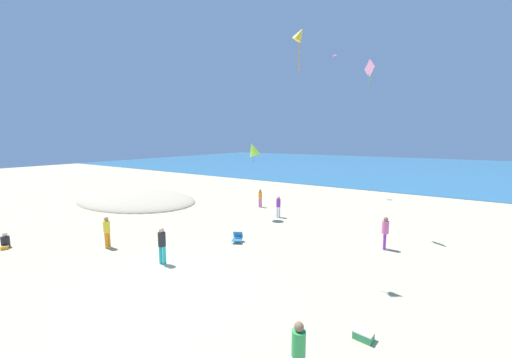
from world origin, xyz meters
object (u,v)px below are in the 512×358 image
Objects in this scene: person_2 at (385,231)px; person_4 at (162,243)px; person_0 at (278,205)px; person_1 at (298,350)px; person_5 at (107,230)px; cooler_box at (363,335)px; kite_magenta at (334,55)px; person_3 at (5,242)px; person_6 at (260,197)px; beach_chair_near_camera at (237,237)px; kite_yellow at (299,35)px; kite_lime at (253,149)px; kite_pink at (369,69)px.

person_4 is at bearing -147.48° from person_2.
person_1 reaches higher than person_0.
person_5 reaches higher than person_0.
person_4 is (-8.65, 0.20, 0.83)m from cooler_box.
person_2 is at bearing -59.87° from kite_magenta.
person_6 is (5.86, 14.68, 0.54)m from person_3.
beach_chair_near_camera is at bearing 62.74° from person_3.
person_6 is 14.31m from kite_yellow.
person_4 is at bearing 178.66° from cooler_box.
person_6 is at bearing 93.20° from person_3.
person_1 reaches higher than cooler_box.
person_3 is (-9.27, -7.19, 0.04)m from beach_chair_near_camera.
cooler_box is at bearing -42.36° from kite_lime.
kite_magenta is 0.67× the size of kite_pink.
person_4 reaches higher than person_5.
person_6 is (-3.41, 7.50, 0.58)m from beach_chair_near_camera.
kite_magenta reaches higher than person_5.
beach_chair_near_camera is 6.76m from kite_lime.
kite_lime is (-8.90, 11.31, 3.84)m from person_1.
person_1 is 17.49m from person_6.
person_0 is at bearing 130.01° from cooler_box.
kite_magenta reaches higher than person_1.
person_5 is 24.34m from kite_magenta.
person_2 reaches higher than person_3.
kite_pink is at bearing 8.50° from kite_lime.
person_4 is at bearing -90.61° from kite_magenta.
kite_lime is at bearing 160.70° from person_2.
kite_yellow reaches higher than cooler_box.
person_3 is at bearing -79.35° from beach_chair_near_camera.
person_0 is at bearing 159.70° from beach_chair_near_camera.
person_4 is (-0.38, -9.65, 0.09)m from person_0.
person_2 is 1.06× the size of kite_pink.
person_2 is at bearing 7.30° from person_6.
person_1 is 9.98m from person_2.
person_0 is 0.90× the size of kite_yellow.
kite_lime reaches higher than person_1.
kite_lime reaches higher than beach_chair_near_camera.
person_1 is 8.28m from person_4.
person_1 is at bearing -108.14° from cooler_box.
beach_chair_near_camera is at bearing -65.37° from kite_lime.
person_3 is 17.20m from kite_yellow.
beach_chair_near_camera is 5.67m from person_0.
person_5 is 1.03× the size of kite_pink.
person_3 is 21.22m from kite_pink.
person_5 is 12.76m from kite_yellow.
person_5 is at bearing 58.91° from person_3.
kite_magenta is (-0.16, 10.70, 12.36)m from person_0.
person_3 is 8.82m from person_4.
kite_lime is 9.64m from kite_yellow.
kite_magenta is at bearing 60.29° from person_5.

